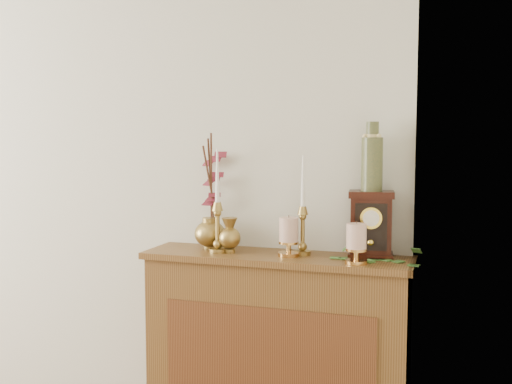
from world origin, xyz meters
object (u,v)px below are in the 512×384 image
(bud_vase, at_px, (230,236))
(ginger_jar, at_px, (213,196))
(candlestick_left, at_px, (218,219))
(ceramic_vase, at_px, (372,160))
(mantel_clock, at_px, (371,225))
(candlestick_center, at_px, (303,222))

(bud_vase, relative_size, ginger_jar, 0.29)
(candlestick_left, relative_size, ceramic_vase, 1.58)
(candlestick_left, distance_m, ceramic_vase, 0.75)
(mantel_clock, height_order, ceramic_vase, ceramic_vase)
(candlestick_center, distance_m, ginger_jar, 0.48)
(candlestick_center, xyz_separation_m, ginger_jar, (-0.47, 0.07, 0.10))
(candlestick_center, height_order, ginger_jar, ginger_jar)
(candlestick_left, xyz_separation_m, ginger_jar, (-0.08, 0.14, 0.09))
(candlestick_center, height_order, ceramic_vase, ceramic_vase)
(candlestick_left, bearing_deg, ginger_jar, 119.44)
(candlestick_left, bearing_deg, mantel_clock, 10.03)
(candlestick_left, height_order, bud_vase, candlestick_left)
(ginger_jar, xyz_separation_m, mantel_clock, (0.77, -0.02, -0.10))
(ginger_jar, bearing_deg, bud_vase, -43.24)
(ginger_jar, bearing_deg, mantel_clock, -1.30)
(mantel_clock, relative_size, ceramic_vase, 0.97)
(bud_vase, xyz_separation_m, ginger_jar, (-0.13, 0.13, 0.17))
(candlestick_left, bearing_deg, ceramic_vase, 10.25)
(bud_vase, distance_m, ginger_jar, 0.25)
(ginger_jar, relative_size, ceramic_vase, 1.82)
(candlestick_left, bearing_deg, candlestick_center, 10.84)
(candlestick_left, relative_size, ginger_jar, 0.87)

